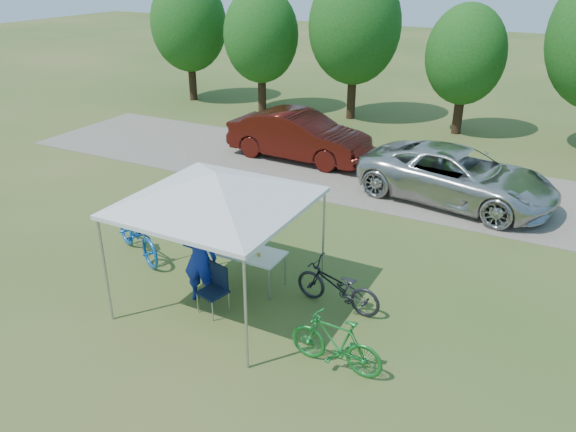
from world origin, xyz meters
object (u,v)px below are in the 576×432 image
(folding_table, at_px, (240,251))
(cooler, at_px, (219,237))
(cyclist, at_px, (200,258))
(sedan, at_px, (299,136))
(bike_green, at_px, (336,342))
(minivan, at_px, (457,176))
(folding_chair, at_px, (216,285))
(bike_blue, at_px, (138,234))
(bike_dark, at_px, (337,286))

(folding_table, distance_m, cooler, 0.54)
(folding_table, distance_m, cyclist, 1.00)
(folding_table, bearing_deg, cooler, 180.00)
(sedan, bearing_deg, bike_green, -147.71)
(cooler, bearing_deg, minivan, 61.47)
(folding_chair, bearing_deg, cooler, 133.76)
(folding_chair, xyz_separation_m, cyclist, (-0.46, 0.16, 0.39))
(folding_table, height_order, folding_chair, folding_chair)
(cyclist, bearing_deg, sedan, -91.25)
(cooler, height_order, bike_blue, cooler)
(folding_table, height_order, sedan, sedan)
(bike_blue, xyz_separation_m, sedan, (0.18, 7.81, 0.27))
(cyclist, height_order, bike_green, cyclist)
(cyclist, xyz_separation_m, bike_blue, (-2.35, 0.83, -0.39))
(bike_blue, height_order, sedan, sedan)
(cyclist, relative_size, bike_dark, 1.05)
(cyclist, height_order, bike_dark, cyclist)
(bike_blue, bearing_deg, minivan, -14.84)
(bike_green, height_order, minivan, minivan)
(bike_dark, distance_m, minivan, 6.46)
(bike_green, distance_m, bike_dark, 1.78)
(folding_chair, height_order, minivan, minivan)
(cooler, relative_size, bike_green, 0.29)
(cyclist, relative_size, minivan, 0.35)
(bike_dark, bearing_deg, cyclist, -63.57)
(folding_chair, distance_m, cooler, 1.31)
(cooler, height_order, cyclist, cyclist)
(folding_chair, height_order, cyclist, cyclist)
(folding_table, xyz_separation_m, cooler, (-0.50, 0.00, 0.22))
(folding_chair, relative_size, bike_blue, 0.45)
(cooler, xyz_separation_m, sedan, (-1.99, 7.72, -0.13))
(folding_table, relative_size, minivan, 0.35)
(bike_blue, bearing_deg, cooler, -61.51)
(cooler, relative_size, bike_dark, 0.27)
(cooler, xyz_separation_m, minivan, (3.52, 6.47, -0.18))
(folding_table, relative_size, folding_chair, 2.00)
(folding_chair, xyz_separation_m, cooler, (-0.63, 1.08, 0.39))
(folding_chair, height_order, sedan, sedan)
(bike_green, bearing_deg, bike_dark, -155.26)
(folding_table, relative_size, cooler, 3.91)
(folding_chair, bearing_deg, folding_table, 110.47)
(folding_chair, distance_m, minivan, 8.08)
(folding_table, relative_size, cyclist, 1.00)
(bike_blue, distance_m, sedan, 7.82)
(cooler, bearing_deg, cyclist, -79.36)
(bike_dark, bearing_deg, folding_table, -83.33)
(cooler, xyz_separation_m, bike_dark, (2.67, 0.07, -0.48))
(folding_table, bearing_deg, folding_chair, -82.99)
(bike_green, distance_m, sedan, 10.73)
(folding_chair, distance_m, sedan, 9.19)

